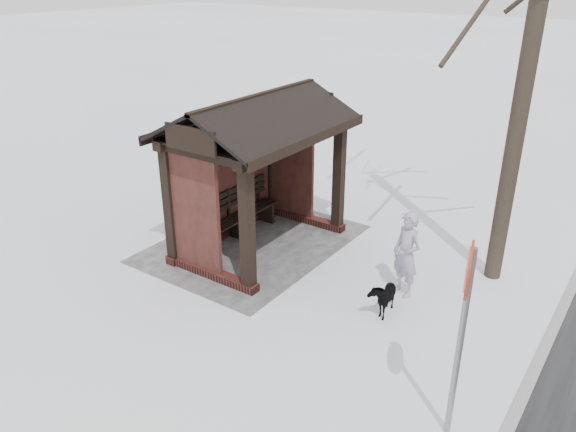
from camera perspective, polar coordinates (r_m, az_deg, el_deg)
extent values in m
plane|color=white|center=(11.41, -2.78, -3.07)|extent=(120.00, 120.00, 0.00)
cube|color=gray|center=(9.55, 24.95, -11.41)|extent=(120.00, 0.15, 0.06)
cube|color=gray|center=(11.52, -3.57, -2.77)|extent=(4.20, 3.20, 0.02)
cube|color=#371814|center=(11.89, -6.22, -1.57)|extent=(3.30, 0.22, 0.16)
cube|color=#371814|center=(12.47, 1.42, -0.17)|extent=(0.22, 2.10, 0.16)
cube|color=#371814|center=(10.37, -7.87, -5.75)|extent=(0.22, 2.10, 0.16)
cube|color=black|center=(11.63, 5.17, 3.60)|extent=(0.20, 0.20, 2.30)
cube|color=black|center=(9.35, -4.15, -1.67)|extent=(0.20, 0.20, 2.30)
cube|color=black|center=(12.56, -1.96, 5.26)|extent=(0.20, 0.20, 2.30)
cube|color=black|center=(10.48, -11.83, 0.81)|extent=(0.20, 0.20, 2.30)
cube|color=black|center=(11.44, -6.48, 3.62)|extent=(2.80, 0.08, 2.14)
cube|color=black|center=(12.21, 0.24, 5.11)|extent=(0.08, 1.17, 2.14)
cube|color=black|center=(10.06, -9.56, 0.48)|extent=(0.08, 1.17, 2.14)
cube|color=black|center=(10.03, 1.07, 7.63)|extent=(3.40, 0.20, 0.18)
cube|color=black|center=(11.10, -6.75, 9.09)|extent=(3.40, 0.20, 0.18)
cylinder|color=black|center=(9.75, 23.66, 16.74)|extent=(0.29, 0.29, 8.55)
imported|color=#A89EB9|center=(9.66, 11.93, -3.86)|extent=(0.56, 0.66, 1.52)
imported|color=black|center=(9.32, 9.62, -7.95)|extent=(0.77, 0.44, 0.62)
cylinder|color=gray|center=(6.80, 17.02, -12.59)|extent=(0.08, 0.08, 2.52)
cylinder|color=red|center=(6.28, 17.93, -5.27)|extent=(0.64, 0.19, 0.66)
cylinder|color=white|center=(6.29, 17.76, -5.22)|extent=(0.50, 0.16, 0.50)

